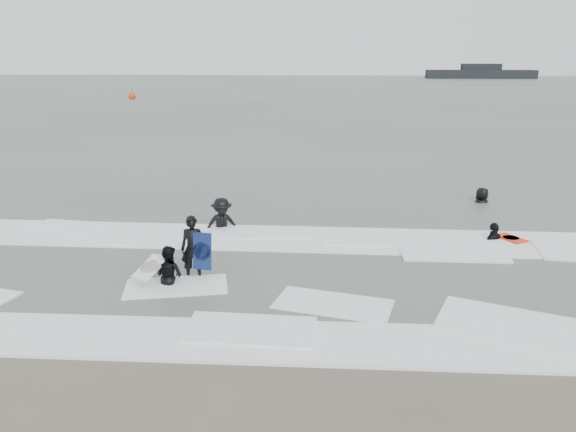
# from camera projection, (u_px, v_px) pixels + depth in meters

# --- Properties ---
(ground) EXTENTS (320.00, 320.00, 0.00)m
(ground) POSITION_uv_depth(u_px,v_px,m) (270.00, 329.00, 12.04)
(ground) COLOR brown
(ground) RESTS_ON ground
(sea) EXTENTS (320.00, 320.00, 0.00)m
(sea) POSITION_uv_depth(u_px,v_px,m) (325.00, 92.00, 88.70)
(sea) COLOR #47544C
(sea) RESTS_ON ground
(surfer_centre) EXTENTS (0.68, 0.49, 1.74)m
(surfer_centre) POSITION_uv_depth(u_px,v_px,m) (195.00, 279.00, 14.71)
(surfer_centre) COLOR black
(surfer_centre) RESTS_ON ground
(surfer_wading) EXTENTS (0.96, 0.88, 1.59)m
(surfer_wading) POSITION_uv_depth(u_px,v_px,m) (170.00, 285.00, 14.38)
(surfer_wading) COLOR black
(surfer_wading) RESTS_ON ground
(surfer_breaker) EXTENTS (1.44, 1.16, 1.95)m
(surfer_breaker) POSITION_uv_depth(u_px,v_px,m) (222.00, 229.00, 18.93)
(surfer_breaker) COLOR black
(surfer_breaker) RESTS_ON ground
(surfer_right_near) EXTENTS (1.08, 0.94, 1.74)m
(surfer_right_near) POSITION_uv_depth(u_px,v_px,m) (494.00, 241.00, 17.80)
(surfer_right_near) COLOR black
(surfer_right_near) RESTS_ON ground
(surfer_right_far) EXTENTS (1.04, 0.92, 1.80)m
(surfer_right_far) POSITION_uv_depth(u_px,v_px,m) (481.00, 204.00, 22.26)
(surfer_right_far) COLOR black
(surfer_right_far) RESTS_ON ground
(surf_foam) EXTENTS (30.03, 9.06, 0.09)m
(surf_foam) POSITION_uv_depth(u_px,v_px,m) (284.00, 265.00, 15.57)
(surf_foam) COLOR white
(surf_foam) RESTS_ON ground
(bodyboards) EXTENTS (11.02, 5.53, 1.25)m
(bodyboards) POSITION_uv_depth(u_px,v_px,m) (306.00, 251.00, 15.34)
(bodyboards) COLOR #0F1D48
(bodyboards) RESTS_ON ground
(buoy) EXTENTS (1.00, 1.00, 1.65)m
(buoy) POSITION_uv_depth(u_px,v_px,m) (132.00, 96.00, 75.33)
(buoy) COLOR red
(buoy) RESTS_ON ground
(vessel_horizon) EXTENTS (27.11, 4.84, 3.68)m
(vessel_horizon) POSITION_uv_depth(u_px,v_px,m) (481.00, 73.00, 143.05)
(vessel_horizon) COLOR black
(vessel_horizon) RESTS_ON ground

